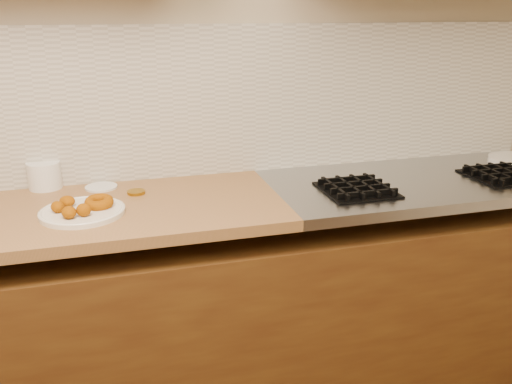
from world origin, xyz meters
TOP-DOWN VIEW (x-y plane):
  - wall_back at (0.00, 2.00)m, footprint 4.00×0.02m
  - base_cabinet at (0.00, 1.69)m, footprint 3.60×0.60m
  - stovetop at (1.15, 1.69)m, footprint 1.30×0.62m
  - backsplash at (0.00, 1.99)m, footprint 3.60×0.02m
  - burner_grates at (1.13, 1.61)m, footprint 0.91×0.26m
  - donut_plate at (-0.19, 1.64)m, footprint 0.28×0.28m
  - ring_donut at (-0.14, 1.65)m, footprint 0.10×0.11m
  - fried_dough_chunks at (-0.23, 1.62)m, footprint 0.14×0.19m
  - plastic_tub at (-0.34, 1.97)m, footprint 0.13×0.13m
  - tub_lid at (-0.13, 1.91)m, footprint 0.16×0.16m
  - brass_jar_lid at (-0.01, 1.80)m, footprint 0.09×0.09m

SIDE VIEW (x-z plane):
  - base_cabinet at x=0.00m, z-range 0.00..0.77m
  - stovetop at x=1.15m, z-range 0.86..0.90m
  - tub_lid at x=-0.13m, z-range 0.90..0.91m
  - brass_jar_lid at x=-0.01m, z-range 0.90..0.91m
  - donut_plate at x=-0.19m, z-range 0.90..0.92m
  - burner_grates at x=1.13m, z-range 0.90..0.93m
  - ring_donut at x=-0.14m, z-range 0.91..0.95m
  - fried_dough_chunks at x=-0.23m, z-range 0.91..0.96m
  - plastic_tub at x=-0.34m, z-range 0.90..1.00m
  - backsplash at x=0.00m, z-range 0.90..1.50m
  - wall_back at x=0.00m, z-range 0.00..2.70m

